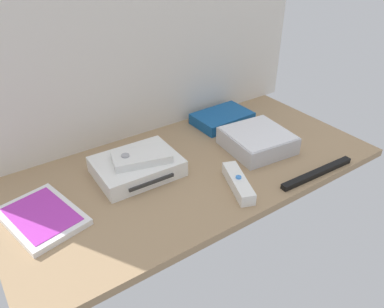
{
  "coord_description": "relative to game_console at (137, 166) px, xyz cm",
  "views": [
    {
      "loc": [
        -47.07,
        -68.18,
        56.05
      ],
      "look_at": [
        0.0,
        0.0,
        4.0
      ],
      "focal_mm": 35.03,
      "sensor_mm": 36.0,
      "label": 1
    }
  ],
  "objects": [
    {
      "name": "remote_classic_pad",
      "position": [
        0.94,
        -1.09,
        3.21
      ],
      "size": [
        15.97,
        11.41,
        2.4
      ],
      "rotation": [
        0.0,
        0.0,
        -0.26
      ],
      "color": "white",
      "rests_on": "game_console"
    },
    {
      "name": "game_console",
      "position": [
        0.0,
        0.0,
        0.0
      ],
      "size": [
        21.49,
        17.01,
        4.4
      ],
      "rotation": [
        0.0,
        0.0,
        -0.03
      ],
      "color": "white",
      "rests_on": "ground_plane"
    },
    {
      "name": "sensor_bar",
      "position": [
        37.77,
        -27.01,
        -1.5
      ],
      "size": [
        24.05,
        2.76,
        1.4
      ],
      "primitive_type": "cube",
      "rotation": [
        0.0,
        0.0,
        -0.04
      ],
      "color": "black",
      "rests_on": "ground_plane"
    },
    {
      "name": "ground_plane",
      "position": [
        13.42,
        -5.46,
        -3.2
      ],
      "size": [
        100.0,
        48.0,
        2.0
      ],
      "primitive_type": "cube",
      "color": "#9E7F5B",
      "rests_on": "ground"
    },
    {
      "name": "network_router",
      "position": [
        35.88,
        9.91,
        -0.5
      ],
      "size": [
        18.23,
        12.65,
        3.4
      ],
      "rotation": [
        0.0,
        0.0,
        0.02
      ],
      "color": "#145193",
      "rests_on": "ground_plane"
    },
    {
      "name": "game_case",
      "position": [
        -25.44,
        -3.78,
        -1.44
      ],
      "size": [
        17.3,
        21.44,
        1.56
      ],
      "rotation": [
        0.0,
        0.0,
        0.21
      ],
      "color": "white",
      "rests_on": "ground_plane"
    },
    {
      "name": "back_wall",
      "position": [
        13.42,
        19.14,
        29.8
      ],
      "size": [
        110.0,
        1.2,
        64.0
      ],
      "primitive_type": "cube",
      "color": "silver",
      "rests_on": "ground"
    },
    {
      "name": "mini_computer",
      "position": [
        34.14,
        -8.21,
        0.44
      ],
      "size": [
        18.62,
        18.62,
        5.3
      ],
      "rotation": [
        0.0,
        0.0,
        -0.1
      ],
      "color": "silver",
      "rests_on": "ground_plane"
    },
    {
      "name": "remote_wand",
      "position": [
        17.41,
        -19.48,
        -0.69
      ],
      "size": [
        8.71,
        15.1,
        3.4
      ],
      "rotation": [
        0.0,
        0.0,
        -0.37
      ],
      "color": "white",
      "rests_on": "ground_plane"
    }
  ]
}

